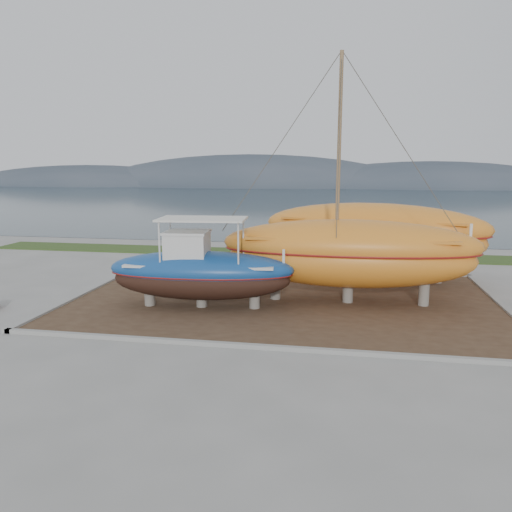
% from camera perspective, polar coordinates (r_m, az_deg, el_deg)
% --- Properties ---
extents(ground, '(140.00, 140.00, 0.00)m').
position_cam_1_polar(ground, '(18.35, 1.72, -8.29)').
color(ground, gray).
rests_on(ground, ground).
extents(dirt_patch, '(18.00, 12.00, 0.06)m').
position_cam_1_polar(dirt_patch, '(22.14, 3.24, -4.95)').
color(dirt_patch, '#422D1E').
rests_on(dirt_patch, ground).
extents(curb_frame, '(18.60, 12.60, 0.15)m').
position_cam_1_polar(curb_frame, '(22.13, 3.24, -4.84)').
color(curb_frame, gray).
rests_on(curb_frame, ground).
extents(grass_strip, '(44.00, 3.00, 0.08)m').
position_cam_1_polar(grass_strip, '(33.32, 5.61, 0.22)').
color(grass_strip, '#284219').
rests_on(grass_strip, ground).
extents(sea, '(260.00, 100.00, 0.04)m').
position_cam_1_polar(sea, '(87.44, 8.47, 6.37)').
color(sea, '#1B2F37').
rests_on(sea, ground).
extents(mountain_ridge, '(200.00, 36.00, 20.00)m').
position_cam_1_polar(mountain_ridge, '(142.35, 9.16, 7.83)').
color(mountain_ridge, '#333D49').
rests_on(mountain_ridge, ground).
extents(blue_caique, '(7.84, 3.02, 3.70)m').
position_cam_1_polar(blue_caique, '(20.58, -6.31, -0.80)').
color(blue_caique, navy).
rests_on(blue_caique, dirt_patch).
extents(white_dinghy, '(4.22, 1.88, 1.23)m').
position_cam_1_polar(white_dinghy, '(25.81, -10.43, -1.43)').
color(white_dinghy, silver).
rests_on(white_dinghy, dirt_patch).
extents(orange_sailboat, '(10.89, 3.29, 10.29)m').
position_cam_1_polar(orange_sailboat, '(21.16, 10.87, 8.37)').
color(orange_sailboat, orange).
rests_on(orange_sailboat, dirt_patch).
extents(orange_bare_hull, '(12.00, 5.74, 3.78)m').
position_cam_1_polar(orange_bare_hull, '(26.63, 13.09, 1.62)').
color(orange_bare_hull, orange).
rests_on(orange_bare_hull, dirt_patch).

